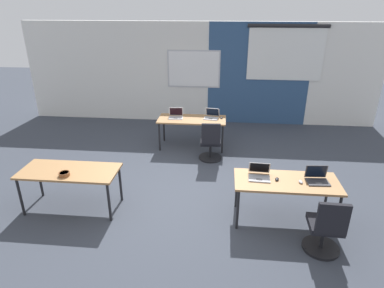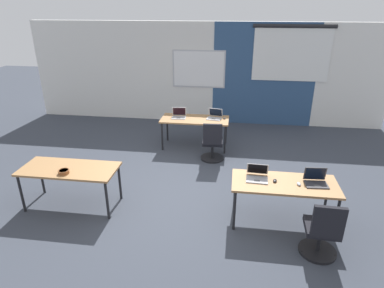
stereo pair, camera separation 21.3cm
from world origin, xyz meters
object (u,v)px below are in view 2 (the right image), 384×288
Objects in this scene: mouse_near_right_inner at (275,181)px; snack_bowl at (64,171)px; desk_near_left at (69,171)px; laptop_near_right_end at (316,181)px; desk_far_center at (195,121)px; chair_far_right at (212,145)px; laptop_near_right_inner at (257,176)px; laptop_far_right at (215,116)px; laptop_far_left at (179,115)px; desk_near_right at (284,186)px; chair_near_right_end at (322,234)px; mouse_near_right_end at (299,184)px; mouse_far_right at (224,118)px.

snack_bowl is at bearing -176.73° from mouse_near_right_inner.
desk_near_left is 3.96m from laptop_near_right_end.
chair_far_right is at bearing -55.43° from desk_far_center.
snack_bowl reaches higher than desk_far_center.
laptop_near_right_inner is 0.91× the size of laptop_far_right.
laptop_far_left reaches higher than desk_far_center.
desk_near_right is at bearing -57.00° from laptop_far_left.
chair_near_right_end reaches higher than desk_far_center.
desk_near_left is 15.14× the size of mouse_near_right_end.
mouse_near_right_end is at bearing -8.02° from mouse_near_right_inner.
desk_near_left is at bearing 179.30° from mouse_near_right_end.
laptop_far_left is at bearing 64.37° from desk_near_left.
chair_far_right is 3.21m from snack_bowl.
mouse_near_right_end is at bearing -67.96° from chair_near_right_end.
desk_near_left is at bearing -8.12° from chair_near_right_end.
chair_far_right is at bearing 118.12° from mouse_near_right_inner.
chair_near_right_end is (0.86, -0.79, -0.39)m from laptop_near_right_inner.
chair_far_right is at bearing -105.22° from mouse_far_right.
chair_near_right_end is 3.30m from chair_far_right.
laptop_near_right_inner is 3.27× the size of mouse_near_right_end.
desk_near_left is at bearing -179.94° from mouse_near_right_inner.
chair_far_right is (-1.27, 2.10, -0.28)m from desk_near_right.
laptop_near_right_end is at bearing -88.65° from chair_near_right_end.
snack_bowl is at bearing -120.18° from desk_far_center.
laptop_far_left is at bearing 65.98° from snack_bowl.
snack_bowl reaches higher than desk_near_right.
desk_near_left is 3.35m from mouse_near_right_inner.
laptop_far_left is 3.31m from snack_bowl.
desk_far_center is 15.14× the size of mouse_near_right_end.
laptop_near_right_inner is at bearing -64.00° from desk_far_center.
desk_near_right is at bearing -1.37° from mouse_near_right_inner.
laptop_far_left is (-1.72, 2.77, 0.00)m from laptop_near_right_inner.
laptop_far_left reaches higher than mouse_near_right_end.
mouse_near_right_inner and mouse_near_right_end have the same top height.
chair_far_right is at bearing -44.22° from laptop_far_left.
chair_far_right is (-0.85, 2.03, -0.39)m from laptop_near_right_inner.
desk_far_center is 3.22m from mouse_near_right_inner.
mouse_near_right_end and mouse_far_right have the same top height.
desk_far_center is at bearing 122.01° from desk_near_right.
chair_far_right is (-0.21, -0.79, -0.36)m from mouse_far_right.
laptop_far_right is at bearing -0.73° from laptop_far_left.
mouse_near_right_inner is at bearing -72.54° from mouse_far_right.
laptop_far_right is at bearing 114.06° from desk_near_right.
chair_far_right is at bearing 124.38° from mouse_near_right_end.
laptop_near_right_inner is 0.38× the size of chair_near_right_end.
mouse_near_right_inner is 3.46m from laptop_far_left.
chair_far_right reaches higher than desk_far_center.
laptop_far_left is at bearing 174.67° from desk_far_center.
laptop_far_left is at bearing -51.74° from chair_near_right_end.
laptop_far_left is at bearing 124.78° from laptop_near_right_inner.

